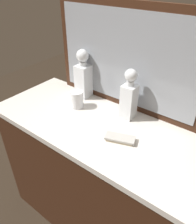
% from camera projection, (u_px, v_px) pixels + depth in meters
% --- Properties ---
extents(ground_plane, '(6.00, 6.00, 0.00)m').
position_uv_depth(ground_plane, '(98.00, 216.00, 1.76)').
color(ground_plane, '#2D2319').
extents(dresser, '(1.30, 0.55, 0.91)m').
position_uv_depth(dresser, '(98.00, 178.00, 1.50)').
color(dresser, '#381E11').
rests_on(dresser, ground_plane).
extents(dresser_mirror, '(0.97, 0.03, 0.61)m').
position_uv_depth(dresser_mirror, '(126.00, 59.00, 1.25)').
color(dresser_mirror, '#381E11').
rests_on(dresser_mirror, dresser).
extents(crystal_decanter_rear, '(0.09, 0.09, 0.32)m').
position_uv_depth(crystal_decanter_rear, '(83.00, 78.00, 1.45)').
color(crystal_decanter_rear, white).
rests_on(crystal_decanter_rear, dresser).
extents(crystal_decanter_far_left, '(0.08, 0.08, 0.30)m').
position_uv_depth(crystal_decanter_far_left, '(129.00, 99.00, 1.24)').
color(crystal_decanter_far_left, white).
rests_on(crystal_decanter_far_left, dresser).
extents(crystal_tumbler_right, '(0.08, 0.08, 0.11)m').
position_uv_depth(crystal_tumbler_right, '(77.00, 100.00, 1.37)').
color(crystal_tumbler_right, white).
rests_on(crystal_tumbler_right, dresser).
extents(silver_brush_right, '(0.16, 0.11, 0.02)m').
position_uv_depth(silver_brush_right, '(120.00, 139.00, 1.12)').
color(silver_brush_right, '#B7A88C').
rests_on(silver_brush_right, dresser).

